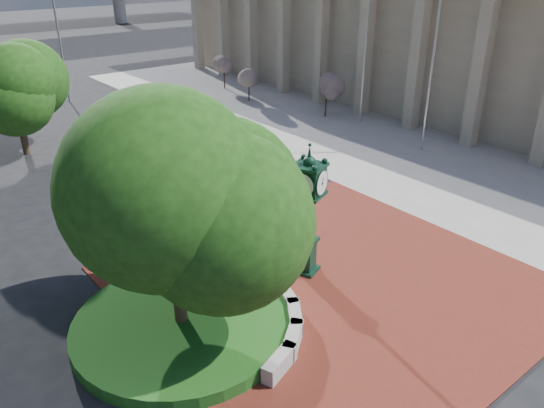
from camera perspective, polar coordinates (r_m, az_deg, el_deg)
The scene contains 16 objects.
ground at distance 18.07m, azimuth 4.29°, elevation -7.14°, with size 200.00×200.00×0.00m, color black.
plaza at distance 17.47m, azimuth 6.55°, elevation -8.43°, with size 12.00×12.00×0.04m, color maroon.
sidewalk at distance 35.22m, azimuth 12.46°, elevation 8.84°, with size 20.00×50.00×0.04m, color #9E9B93.
planter_wall at distance 16.48m, azimuth -2.69°, elevation -9.54°, with size 2.96×6.77×0.54m.
grass_bed at distance 15.55m, azimuth -9.66°, elevation -12.67°, with size 6.10×6.10×0.40m, color #184E16.
civic_building at distance 41.55m, azimuth 17.82°, elevation 16.82°, with size 17.35×44.00×8.60m.
tree_planter at distance 13.69m, azimuth -10.73°, elevation -0.95°, with size 5.20×5.20×6.33m.
tree_street at distance 30.41m, azimuth -25.95°, elevation 10.62°, with size 4.40×4.40×5.45m.
post_clock at distance 16.81m, azimuth 3.88°, elevation -0.19°, with size 1.15×1.15×4.46m.
parked_car at distance 52.21m, azimuth -24.88°, elevation 13.32°, with size 1.91×4.76×1.62m, color maroon.
flagpole_a at distance 28.73m, azimuth 17.14°, elevation 16.16°, with size 1.72×0.19×10.96m.
flagpole_b at distance 33.30m, azimuth 10.14°, elevation 17.71°, with size 1.67×0.19×10.66m.
street_lamp_near at distance 40.62m, azimuth -21.71°, elevation 16.77°, with size 1.81×0.58×8.18m.
shrub_near at distance 34.88m, azimuth 5.87°, elevation 11.82°, with size 1.20×1.20×2.20m.
shrub_mid at distance 38.66m, azimuth -2.52°, elevation 13.26°, with size 1.20×1.20×2.20m.
shrub_far at distance 42.72m, azimuth -5.19°, elevation 14.35°, with size 1.20×1.20×2.20m.
Camera 1 is at (-10.59, -10.98, 9.69)m, focal length 35.00 mm.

